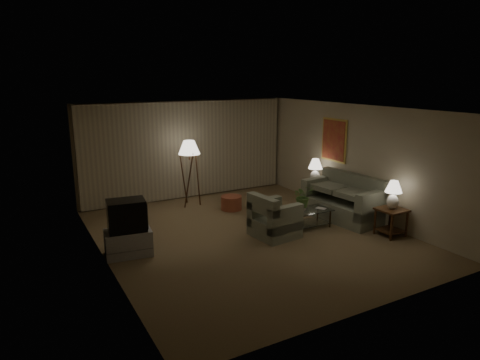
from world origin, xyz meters
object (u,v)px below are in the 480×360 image
(side_table_far, at_px, (314,190))
(table_lamp_far, at_px, (315,169))
(table_lamp_near, at_px, (393,192))
(coffee_table, at_px, (308,216))
(armchair, at_px, (275,220))
(side_table_near, at_px, (391,217))
(tv_cabinet, at_px, (128,243))
(sofa, at_px, (342,202))
(floor_lamp, at_px, (190,172))
(ottoman, at_px, (231,203))
(vase, at_px, (303,208))
(crt_tv, at_px, (127,215))

(side_table_far, height_order, table_lamp_far, table_lamp_far)
(table_lamp_near, distance_m, coffee_table, 1.90)
(armchair, relative_size, table_lamp_far, 1.65)
(side_table_near, relative_size, table_lamp_far, 0.93)
(coffee_table, relative_size, tv_cabinet, 1.16)
(armchair, height_order, tv_cabinet, armchair)
(armchair, relative_size, table_lamp_near, 1.73)
(sofa, height_order, side_table_far, sofa)
(coffee_table, xyz_separation_m, floor_lamp, (-1.65, 2.89, 0.63))
(sofa, height_order, side_table_near, sofa)
(side_table_near, height_order, table_lamp_near, table_lamp_near)
(sofa, bearing_deg, ottoman, -140.57)
(coffee_table, distance_m, vase, 0.26)
(crt_tv, distance_m, floor_lamp, 3.35)
(armchair, distance_m, side_table_far, 2.62)
(sofa, relative_size, armchair, 1.98)
(crt_tv, xyz_separation_m, floor_lamp, (2.29, 2.44, 0.11))
(coffee_table, distance_m, crt_tv, 4.00)
(floor_lamp, bearing_deg, sofa, -45.36)
(armchair, xyz_separation_m, coffee_table, (0.94, 0.07, -0.10))
(sofa, bearing_deg, floor_lamp, -141.69)
(table_lamp_near, distance_m, crt_tv, 5.47)
(side_table_near, distance_m, vase, 1.88)
(table_lamp_near, bearing_deg, vase, 138.41)
(armchair, distance_m, vase, 0.81)
(side_table_far, distance_m, table_lamp_near, 2.66)
(tv_cabinet, bearing_deg, table_lamp_far, 17.39)
(table_lamp_far, relative_size, vase, 4.25)
(table_lamp_far, xyz_separation_m, floor_lamp, (-2.91, 1.54, -0.07))
(side_table_far, relative_size, vase, 3.97)
(table_lamp_near, xyz_separation_m, coffee_table, (-1.26, 1.25, -0.69))
(table_lamp_near, bearing_deg, table_lamp_far, 90.00)
(side_table_far, relative_size, tv_cabinet, 0.65)
(armchair, bearing_deg, side_table_far, -63.26)
(coffee_table, xyz_separation_m, tv_cabinet, (-3.94, 0.45, -0.03))
(tv_cabinet, bearing_deg, ottoman, 34.87)
(side_table_near, relative_size, table_lamp_near, 0.98)
(sofa, xyz_separation_m, crt_tv, (-5.05, 0.35, 0.38))
(table_lamp_near, relative_size, crt_tv, 0.81)
(floor_lamp, bearing_deg, armchair, -76.66)
(table_lamp_near, distance_m, vase, 1.94)
(table_lamp_near, xyz_separation_m, tv_cabinet, (-5.20, 1.70, -0.71))
(sofa, relative_size, ottoman, 3.97)
(sofa, bearing_deg, crt_tv, -100.26)
(ottoman, relative_size, vase, 3.51)
(sofa, distance_m, floor_lamp, 3.95)
(side_table_far, relative_size, table_lamp_far, 0.93)
(side_table_far, relative_size, ottoman, 1.13)
(table_lamp_near, xyz_separation_m, crt_tv, (-5.20, 1.70, -0.16))
(table_lamp_far, height_order, tv_cabinet, table_lamp_far)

